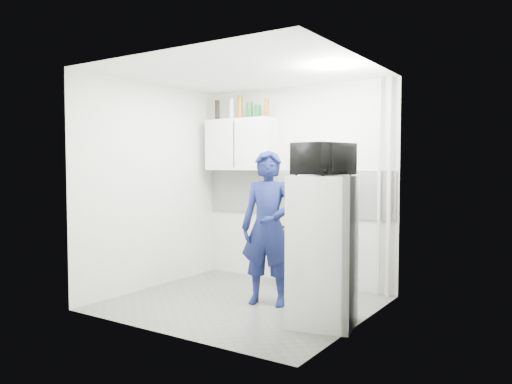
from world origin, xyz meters
The scene contains 23 objects.
floor centered at (0.00, 0.00, 0.00)m, with size 2.80×2.80×0.00m, color #59594D.
ceiling centered at (0.00, 0.00, 2.60)m, with size 2.80×2.80×0.00m, color white.
wall_back centered at (0.00, 1.25, 1.30)m, with size 2.80×2.80×0.00m, color beige.
wall_left centered at (-1.40, 0.00, 1.30)m, with size 2.60×2.60×0.00m, color beige.
wall_right centered at (1.40, 0.00, 1.30)m, with size 2.60×2.60×0.00m, color beige.
person centered at (0.28, 0.13, 0.87)m, with size 0.63×0.41×1.73m, color #111947.
stove centered at (0.26, 1.00, 0.39)m, with size 0.49×0.49×0.78m, color beige.
fridge centered at (1.10, -0.18, 0.73)m, with size 0.61×0.61×1.46m, color white.
stove_top centered at (0.26, 1.00, 0.80)m, with size 0.47×0.47×0.03m, color black.
saucepan centered at (0.26, 0.98, 0.86)m, with size 0.18×0.18×0.10m, color silver.
microwave centered at (1.10, -0.18, 1.62)m, with size 0.39×0.57×0.32m, color black.
bottle_a centered at (-1.17, 1.07, 2.34)m, with size 0.07×0.07×0.29m, color black.
bottle_c centered at (-0.91, 1.07, 2.35)m, with size 0.07×0.07×0.29m, color #B2B7BC.
bottle_d centered at (-0.77, 1.07, 2.36)m, with size 0.07×0.07×0.32m, color brown.
canister_a centered at (-0.61, 1.07, 2.31)m, with size 0.09×0.09×0.22m, color #144C1E.
canister_b centered at (-0.48, 1.07, 2.29)m, with size 0.09×0.09×0.18m, color #144C1E.
bottle_e centered at (-0.34, 1.07, 2.33)m, with size 0.06×0.06×0.25m, color brown.
upper_cabinet centered at (-0.75, 1.07, 1.85)m, with size 1.00×0.35×0.70m, color white.
range_hood centered at (0.45, 1.00, 1.57)m, with size 0.60×0.50×0.14m, color beige.
backsplash centered at (0.00, 1.24, 1.20)m, with size 2.74×0.03×0.60m, color white.
pipe_a centered at (1.30, 1.17, 1.30)m, with size 0.05×0.05×2.60m, color beige.
pipe_b centered at (1.18, 1.17, 1.30)m, with size 0.04×0.04×2.60m, color beige.
ceiling_spot_fixture centered at (1.00, 0.20, 2.57)m, with size 0.10×0.10×0.02m, color white.
Camera 1 is at (3.20, -4.58, 1.56)m, focal length 35.00 mm.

